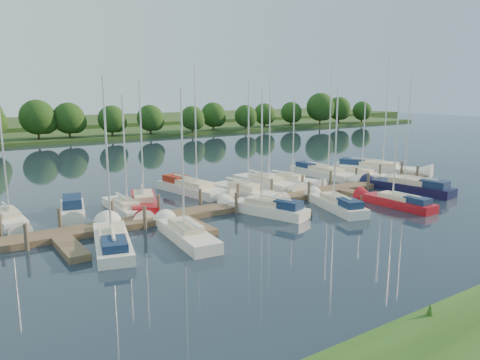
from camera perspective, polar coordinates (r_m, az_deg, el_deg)
ground at (r=32.06m, az=11.68°, el=-5.69°), size 260.00×260.00×0.00m
dock at (r=37.26m, az=3.65°, el=-2.79°), size 40.00×6.00×0.40m
mooring_pilings at (r=38.04m, az=2.62°, el=-1.87°), size 38.24×2.84×2.00m
far_shore at (r=99.20m, az=-21.07°, el=5.26°), size 180.00×30.00×0.60m
distant_hill at (r=123.58m, az=-23.76°, el=6.27°), size 220.00×40.00×1.40m
treeline at (r=85.75m, az=-20.02°, el=6.97°), size 146.98×9.59×7.99m
sailboat_n_0 at (r=35.85m, az=-26.32°, el=-4.39°), size 1.82×6.46×8.32m
motorboat at (r=36.64m, az=-19.73°, el=-3.46°), size 2.79×5.85×1.59m
sailboat_n_2 at (r=36.06m, az=-13.67°, el=-3.45°), size 1.84×7.09×9.04m
sailboat_n_3 at (r=37.05m, az=-11.64°, el=-2.95°), size 4.08×7.87×10.23m
sailboat_n_4 at (r=41.38m, az=-5.70°, el=-1.23°), size 3.53×9.12×11.52m
sailboat_n_5 at (r=40.14m, az=0.76°, el=-1.64°), size 2.89×8.26×10.50m
sailboat_n_6 at (r=44.15m, az=3.35°, el=-0.49°), size 2.50×8.61×10.87m
sailboat_n_7 at (r=45.79m, az=6.19°, el=-0.13°), size 3.29×6.94×8.82m
sailboat_n_8 at (r=49.74m, az=10.33°, el=0.72°), size 2.41×9.34×11.80m
sailboat_n_9 at (r=49.98m, az=14.39°, el=0.54°), size 3.26×7.02×8.92m
sailboat_n_10 at (r=53.88m, az=16.52°, el=1.24°), size 6.21×10.10×13.10m
sailboat_s_0 at (r=28.70m, az=-15.34°, el=-7.23°), size 3.64×8.16×10.23m
sailboat_s_1 at (r=29.10m, az=-6.63°, el=-6.70°), size 2.40×7.50×9.62m
sailboat_s_2 at (r=34.59m, az=3.19°, el=-3.65°), size 3.67×7.21×9.46m
sailboat_s_3 at (r=36.72m, az=11.64°, el=-3.01°), size 3.39×7.40×9.48m
sailboat_s_4 at (r=38.79m, az=18.54°, el=-2.63°), size 1.76×6.93×8.90m
sailboat_s_5 at (r=44.73m, az=19.90°, el=-0.91°), size 3.16×8.69×11.07m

